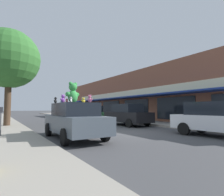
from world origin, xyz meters
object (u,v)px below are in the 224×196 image
Objects in this scene: teddy_bear_red at (67,101)px; teddy_bear_yellow at (83,100)px; parked_car_far_center at (127,115)px; parked_car_far_right at (90,113)px; teddy_bear_cream at (64,99)px; teddy_bear_pink at (90,99)px; parked_car_far_left at (220,118)px; teddy_bear_brown at (74,100)px; parking_meter at (1,117)px; teddy_bear_purple at (63,99)px; teddy_bear_giant at (73,93)px; street_tree at (9,59)px; teddy_bear_teal at (62,101)px; plush_art_car at (74,120)px; teddy_bear_black at (55,100)px; teddy_bear_white at (71,100)px.

teddy_bear_yellow reaches higher than teddy_bear_red.
parked_car_far_right is (0.00, 6.85, 0.03)m from parked_car_far_center.
parked_car_far_center is at bearing 148.83° from teddy_bear_cream.
teddy_bear_yellow is at bearing -39.27° from teddy_bear_pink.
parked_car_far_right is (0.00, 13.97, 0.02)m from parked_car_far_left.
teddy_bear_cream reaches higher than teddy_bear_brown.
parked_car_far_center reaches higher than parking_meter.
teddy_bear_purple is 7.44m from parked_car_far_left.
teddy_bear_giant is at bearing 171.02° from teddy_bear_purple.
street_tree is at bearing 157.91° from parked_car_far_center.
teddy_bear_teal reaches higher than parked_car_far_right.
teddy_bear_brown is (0.84, 0.82, -0.02)m from teddy_bear_purple.
teddy_bear_yellow reaches higher than parked_car_far_right.
parked_car_far_left is (6.12, -4.04, -0.83)m from teddy_bear_red.
plush_art_car is 11.73× the size of teddy_bear_purple.
teddy_bear_purple is 1.10× the size of teddy_bear_brown.
plush_art_car is 15.77× the size of teddy_bear_yellow.
teddy_bear_black is at bearing -30.65° from teddy_bear_yellow.
teddy_bear_black reaches higher than teddy_bear_yellow.
teddy_bear_white is 0.21× the size of parking_meter.
teddy_bear_giant is 2.95× the size of teddy_bear_brown.
street_tree is (-2.73, 7.84, 3.22)m from teddy_bear_pink.
teddy_bear_white is (-0.70, -0.24, -0.01)m from teddy_bear_yellow.
teddy_bear_giant is 0.53m from teddy_bear_cream.
teddy_bear_cream is 1.10× the size of teddy_bear_brown.
teddy_bear_cream is 0.08× the size of parked_car_far_right.
teddy_bear_giant is 0.69m from teddy_bear_white.
teddy_bear_brown is (0.31, 0.87, 0.94)m from plush_art_car.
street_tree is (-2.11, 7.22, 3.26)m from teddy_bear_white.
teddy_bear_red is 0.18× the size of parking_meter.
teddy_bear_brown is at bearing -155.95° from teddy_bear_teal.
parking_meter is at bearing -61.59° from teddy_bear_black.
teddy_bear_white is 8.20m from street_tree.
parking_meter is (-2.58, 0.45, -0.75)m from teddy_bear_teal.
teddy_bear_teal is at bearing 157.62° from teddy_bear_black.
teddy_bear_red is at bearing -121.66° from parked_car_far_right.
teddy_bear_pink is (0.36, -0.85, 0.95)m from plush_art_car.
teddy_bear_cream reaches higher than plush_art_car.
teddy_bear_purple is 1.09× the size of teddy_bear_pink.
teddy_bear_black is 7.97m from parked_car_far_left.
teddy_bear_black is 0.07× the size of parked_car_far_right.
teddy_bear_brown reaches higher than parked_car_far_left.
teddy_bear_purple is at bearing -3.16° from teddy_bear_red.
teddy_bear_cream is at bearing 0.47° from teddy_bear_pink.
parking_meter is at bearing 150.03° from parked_car_far_left.
teddy_bear_white is 12.39m from parked_car_far_right.
teddy_bear_cream is at bearing 60.37° from teddy_bear_black.
teddy_bear_brown reaches higher than parked_car_far_center.
parked_car_far_left is at bearing 158.33° from teddy_bear_yellow.
teddy_bear_purple reaches higher than teddy_bear_black.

